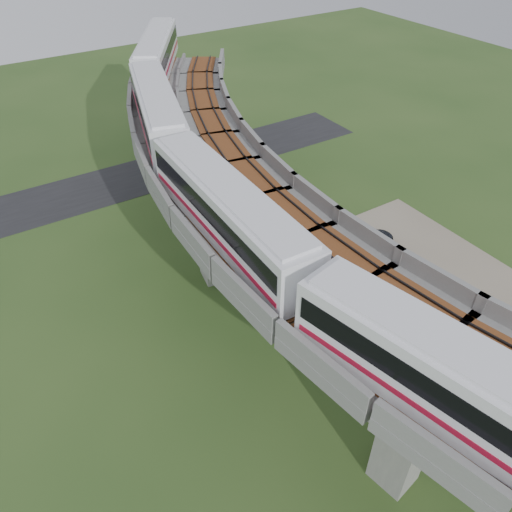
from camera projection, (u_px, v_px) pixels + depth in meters
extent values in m
plane|color=#315020|center=(276.00, 362.00, 35.06)|extent=(160.00, 160.00, 0.00)
cube|color=gray|center=(435.00, 304.00, 39.64)|extent=(18.00, 26.00, 0.04)
cube|color=#232326|center=(122.00, 182.00, 54.90)|extent=(60.00, 8.00, 0.03)
cube|color=#99968E|center=(186.00, 122.00, 57.35)|extent=(2.86, 2.93, 8.40)
cube|color=#99968E|center=(182.00, 80.00, 54.38)|extent=(7.21, 5.74, 1.20)
cube|color=#99968E|center=(213.00, 236.00, 39.74)|extent=(2.35, 2.51, 8.40)
cube|color=#99968E|center=(209.00, 184.00, 36.76)|extent=(7.31, 3.58, 1.20)
cube|color=#99968E|center=(405.00, 434.00, 25.94)|extent=(2.35, 2.51, 8.40)
cube|color=#99968E|center=(424.00, 376.00, 22.97)|extent=(7.31, 3.58, 1.20)
cube|color=gray|center=(178.00, 91.00, 49.04)|extent=(16.42, 20.91, 0.80)
cube|color=gray|center=(132.00, 83.00, 48.11)|extent=(8.66, 17.08, 1.00)
cube|color=gray|center=(221.00, 80.00, 48.86)|extent=(8.66, 17.08, 1.00)
cube|color=brown|center=(155.00, 87.00, 48.57)|extent=(10.68, 18.08, 0.12)
cube|color=black|center=(155.00, 86.00, 48.49)|extent=(9.69, 17.59, 0.12)
cube|color=brown|center=(200.00, 85.00, 48.95)|extent=(10.68, 18.08, 0.12)
cube|color=black|center=(200.00, 84.00, 48.87)|extent=(9.69, 17.59, 0.12)
cube|color=gray|center=(215.00, 180.00, 35.20)|extent=(11.77, 20.03, 0.80)
cube|color=gray|center=(153.00, 181.00, 33.28)|extent=(3.22, 18.71, 1.00)
cube|color=gray|center=(270.00, 157.00, 36.01)|extent=(3.22, 18.71, 1.00)
cube|color=brown|center=(184.00, 180.00, 34.22)|extent=(5.44, 19.05, 0.12)
cube|color=black|center=(184.00, 179.00, 34.14)|extent=(4.35, 18.88, 0.12)
cube|color=brown|center=(243.00, 168.00, 35.61)|extent=(5.44, 19.05, 0.12)
cube|color=black|center=(243.00, 166.00, 35.54)|extent=(4.35, 18.88, 0.12)
cube|color=gray|center=(404.00, 345.00, 23.12)|extent=(11.77, 20.03, 0.80)
cube|color=gray|center=(346.00, 383.00, 20.33)|extent=(3.22, 18.71, 1.00)
cube|color=gray|center=(459.00, 290.00, 24.79)|extent=(3.22, 18.71, 1.00)
cube|color=brown|center=(376.00, 363.00, 21.69)|extent=(5.44, 19.05, 0.12)
cube|color=black|center=(377.00, 361.00, 21.62)|extent=(4.35, 18.88, 0.12)
cube|color=brown|center=(433.00, 316.00, 23.97)|extent=(5.44, 19.05, 0.12)
cube|color=black|center=(434.00, 314.00, 23.90)|extent=(4.35, 18.88, 0.12)
cube|color=white|center=(473.00, 394.00, 18.30)|extent=(5.87, 15.23, 3.20)
cube|color=white|center=(486.00, 364.00, 17.25)|extent=(5.18, 14.38, 0.22)
cube|color=black|center=(476.00, 387.00, 18.02)|extent=(5.80, 14.66, 1.15)
cube|color=#A9102A|center=(468.00, 406.00, 18.76)|extent=(5.80, 14.66, 0.30)
cube|color=black|center=(463.00, 418.00, 19.20)|extent=(4.60, 12.86, 0.28)
cube|color=white|center=(228.00, 211.00, 27.95)|extent=(3.20, 15.08, 3.20)
cube|color=white|center=(227.00, 185.00, 26.90)|extent=(2.64, 14.31, 0.22)
cube|color=black|center=(228.00, 204.00, 27.67)|extent=(3.24, 14.48, 1.15)
cube|color=#A9102A|center=(229.00, 222.00, 28.42)|extent=(3.24, 14.48, 0.30)
cube|color=black|center=(229.00, 232.00, 28.86)|extent=(2.33, 12.81, 0.28)
cube|color=white|center=(157.00, 112.00, 39.16)|extent=(6.80, 15.15, 3.20)
cube|color=white|center=(155.00, 90.00, 38.11)|extent=(6.07, 14.28, 0.22)
cube|color=black|center=(157.00, 106.00, 38.88)|extent=(6.69, 14.60, 1.15)
cube|color=#A9102A|center=(159.00, 121.00, 39.63)|extent=(6.69, 14.60, 0.30)
cube|color=black|center=(160.00, 129.00, 40.06)|extent=(5.40, 12.77, 0.28)
cube|color=white|center=(157.00, 53.00, 51.23)|extent=(9.97, 14.28, 3.20)
cube|color=white|center=(155.00, 36.00, 50.17)|extent=(9.13, 13.36, 0.22)
cube|color=black|center=(156.00, 49.00, 50.95)|extent=(9.72, 13.79, 1.15)
cube|color=#A9102A|center=(158.00, 61.00, 51.69)|extent=(9.72, 13.79, 0.30)
cube|color=black|center=(159.00, 68.00, 52.13)|extent=(8.14, 11.94, 0.28)
cylinder|color=#2D382D|center=(269.00, 187.00, 52.54)|extent=(0.08, 0.08, 1.50)
cube|color=#2D382D|center=(274.00, 199.00, 50.64)|extent=(1.69, 4.77, 1.40)
cylinder|color=#2D382D|center=(281.00, 212.00, 48.76)|extent=(0.08, 0.08, 1.50)
cube|color=#2D382D|center=(290.00, 226.00, 46.91)|extent=(1.23, 4.91, 1.40)
cylinder|color=#2D382D|center=(301.00, 240.00, 45.09)|extent=(0.08, 0.08, 1.50)
cube|color=#2D382D|center=(314.00, 256.00, 43.30)|extent=(0.75, 4.99, 1.40)
cylinder|color=#2D382D|center=(329.00, 273.00, 41.55)|extent=(0.08, 0.08, 1.50)
cube|color=#2D382D|center=(347.00, 290.00, 39.84)|extent=(0.27, 5.04, 1.40)
cylinder|color=#2D382D|center=(368.00, 309.00, 38.18)|extent=(0.08, 0.08, 1.50)
cube|color=#2D382D|center=(391.00, 328.00, 36.57)|extent=(0.27, 5.04, 1.40)
cylinder|color=#2D382D|center=(418.00, 349.00, 35.02)|extent=(0.08, 0.08, 1.50)
cube|color=#2D382D|center=(449.00, 371.00, 33.52)|extent=(0.75, 4.99, 1.40)
cylinder|color=#2D382D|center=(483.00, 393.00, 32.08)|extent=(0.08, 0.08, 1.50)
cylinder|color=#382314|center=(250.00, 173.00, 55.35)|extent=(0.18, 0.18, 1.13)
ellipsoid|color=black|center=(250.00, 162.00, 54.53)|extent=(2.54, 2.54, 2.16)
cylinder|color=#382314|center=(247.00, 198.00, 51.05)|extent=(0.18, 0.18, 1.19)
ellipsoid|color=black|center=(247.00, 187.00, 50.24)|extent=(2.40, 2.40, 2.04)
cylinder|color=#382314|center=(266.00, 237.00, 45.50)|extent=(0.18, 0.18, 1.52)
ellipsoid|color=black|center=(266.00, 222.00, 44.45)|extent=(3.12, 3.12, 2.65)
cylinder|color=#382314|center=(293.00, 264.00, 42.32)|extent=(0.18, 0.18, 1.60)
ellipsoid|color=black|center=(294.00, 248.00, 41.24)|extent=(3.15, 3.15, 2.68)
cylinder|color=#382314|center=(321.00, 290.00, 39.69)|extent=(0.18, 0.18, 1.66)
ellipsoid|color=black|center=(323.00, 275.00, 38.70)|extent=(2.54, 2.54, 2.16)
cylinder|color=#382314|center=(371.00, 346.00, 35.54)|extent=(0.18, 0.18, 1.04)
ellipsoid|color=black|center=(373.00, 336.00, 34.88)|extent=(1.81, 1.81, 1.54)
cylinder|color=#382314|center=(473.00, 416.00, 31.07)|extent=(0.18, 0.18, 0.98)
ellipsoid|color=black|center=(478.00, 405.00, 30.40)|extent=(1.96, 1.96, 1.67)
imported|color=white|center=(440.00, 349.00, 35.21)|extent=(1.59, 3.33, 1.10)
imported|color=#B31015|center=(476.00, 323.00, 37.12)|extent=(3.20, 3.92, 1.26)
imported|color=black|center=(374.00, 240.00, 45.21)|extent=(4.74, 2.63, 1.30)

